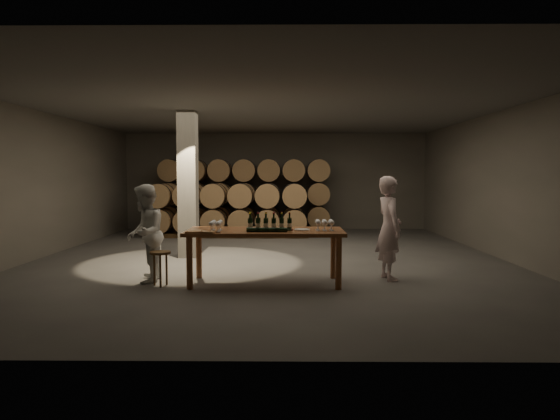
{
  "coord_description": "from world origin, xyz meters",
  "views": [
    {
      "loc": [
        0.34,
        -10.73,
        1.81
      ],
      "look_at": [
        0.23,
        -0.62,
        1.1
      ],
      "focal_mm": 32.0,
      "sensor_mm": 36.0,
      "label": 1
    }
  ],
  "objects_px": {
    "tasting_table": "(265,236)",
    "bottle_cluster": "(270,224)",
    "stool": "(160,258)",
    "person_woman": "(145,233)",
    "plate": "(302,230)",
    "notebook_near": "(208,232)",
    "person_man": "(389,228)"
  },
  "relations": [
    {
      "from": "tasting_table",
      "to": "bottle_cluster",
      "type": "distance_m",
      "value": 0.23
    },
    {
      "from": "stool",
      "to": "person_woman",
      "type": "height_order",
      "value": "person_woman"
    },
    {
      "from": "plate",
      "to": "person_woman",
      "type": "xyz_separation_m",
      "value": [
        -2.64,
        0.1,
        -0.08
      ]
    },
    {
      "from": "plate",
      "to": "notebook_near",
      "type": "xyz_separation_m",
      "value": [
        -1.5,
        -0.43,
        0.01
      ]
    },
    {
      "from": "tasting_table",
      "to": "plate",
      "type": "relative_size",
      "value": 10.03
    },
    {
      "from": "plate",
      "to": "stool",
      "type": "xyz_separation_m",
      "value": [
        -2.32,
        -0.19,
        -0.44
      ]
    },
    {
      "from": "bottle_cluster",
      "to": "tasting_table",
      "type": "bearing_deg",
      "value": 160.29
    },
    {
      "from": "tasting_table",
      "to": "bottle_cluster",
      "type": "relative_size",
      "value": 3.59
    },
    {
      "from": "person_man",
      "to": "bottle_cluster",
      "type": "bearing_deg",
      "value": 90.36
    },
    {
      "from": "tasting_table",
      "to": "bottle_cluster",
      "type": "xyz_separation_m",
      "value": [
        0.08,
        -0.03,
        0.21
      ]
    },
    {
      "from": "bottle_cluster",
      "to": "plate",
      "type": "xyz_separation_m",
      "value": [
        0.53,
        0.01,
        -0.1
      ]
    },
    {
      "from": "person_woman",
      "to": "bottle_cluster",
      "type": "bearing_deg",
      "value": 79.46
    },
    {
      "from": "plate",
      "to": "bottle_cluster",
      "type": "bearing_deg",
      "value": -178.63
    },
    {
      "from": "bottle_cluster",
      "to": "stool",
      "type": "distance_m",
      "value": 1.87
    },
    {
      "from": "person_woman",
      "to": "stool",
      "type": "bearing_deg",
      "value": 41.3
    },
    {
      "from": "notebook_near",
      "to": "stool",
      "type": "distance_m",
      "value": 0.97
    },
    {
      "from": "bottle_cluster",
      "to": "notebook_near",
      "type": "height_order",
      "value": "bottle_cluster"
    },
    {
      "from": "tasting_table",
      "to": "bottle_cluster",
      "type": "bearing_deg",
      "value": -19.71
    },
    {
      "from": "plate",
      "to": "person_man",
      "type": "height_order",
      "value": "person_man"
    },
    {
      "from": "tasting_table",
      "to": "person_woman",
      "type": "relative_size",
      "value": 1.57
    },
    {
      "from": "bottle_cluster",
      "to": "stool",
      "type": "xyz_separation_m",
      "value": [
        -1.78,
        -0.17,
        -0.54
      ]
    },
    {
      "from": "person_man",
      "to": "person_woman",
      "type": "bearing_deg",
      "value": 83.51
    },
    {
      "from": "plate",
      "to": "person_woman",
      "type": "relative_size",
      "value": 0.16
    },
    {
      "from": "person_man",
      "to": "notebook_near",
      "type": "bearing_deg",
      "value": 94.71
    },
    {
      "from": "person_woman",
      "to": "person_man",
      "type": "bearing_deg",
      "value": 86.22
    },
    {
      "from": "plate",
      "to": "person_man",
      "type": "relative_size",
      "value": 0.14
    },
    {
      "from": "bottle_cluster",
      "to": "notebook_near",
      "type": "bearing_deg",
      "value": -156.39
    },
    {
      "from": "tasting_table",
      "to": "person_woman",
      "type": "distance_m",
      "value": 2.03
    },
    {
      "from": "person_woman",
      "to": "plate",
      "type": "bearing_deg",
      "value": 80.34
    },
    {
      "from": "tasting_table",
      "to": "notebook_near",
      "type": "relative_size",
      "value": 11.69
    },
    {
      "from": "notebook_near",
      "to": "person_man",
      "type": "distance_m",
      "value": 3.12
    },
    {
      "from": "stool",
      "to": "plate",
      "type": "bearing_deg",
      "value": 4.59
    }
  ]
}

